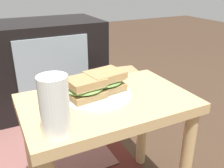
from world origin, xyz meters
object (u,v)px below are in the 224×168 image
object	(u,v)px
plate	(96,95)
beer_glass	(55,106)
sandwich_back	(105,81)
paper_bag	(120,100)
sandwich_front	(86,88)
tv_cabinet	(28,68)

from	to	relation	value
plate	beer_glass	size ratio (longest dim) A/B	1.53
sandwich_back	paper_bag	bearing A→B (deg)	55.10
sandwich_back	beer_glass	bearing A→B (deg)	-142.09
beer_glass	paper_bag	world-z (taller)	beer_glass
paper_bag	beer_glass	bearing A→B (deg)	-130.91
plate	sandwich_front	world-z (taller)	sandwich_front
sandwich_back	tv_cabinet	bearing A→B (deg)	98.19
sandwich_back	paper_bag	distance (m)	0.60
sandwich_front	paper_bag	xyz separation A→B (m)	(0.37, 0.44, -0.32)
tv_cabinet	sandwich_front	world-z (taller)	tv_cabinet
sandwich_front	sandwich_back	distance (m)	0.08
plate	paper_bag	world-z (taller)	plate
beer_glass	paper_bag	distance (m)	0.85
tv_cabinet	plate	bearing A→B (deg)	-84.34
tv_cabinet	beer_glass	bearing A→B (deg)	-94.61
sandwich_back	plate	bearing A→B (deg)	-165.04
sandwich_back	beer_glass	world-z (taller)	beer_glass
tv_cabinet	sandwich_front	bearing A→B (deg)	-86.83
paper_bag	plate	bearing A→B (deg)	-127.70
sandwich_back	beer_glass	xyz separation A→B (m)	(-0.22, -0.17, 0.03)
tv_cabinet	sandwich_front	size ratio (longest dim) A/B	7.12
plate	sandwich_front	xyz separation A→B (m)	(-0.04, -0.01, 0.04)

